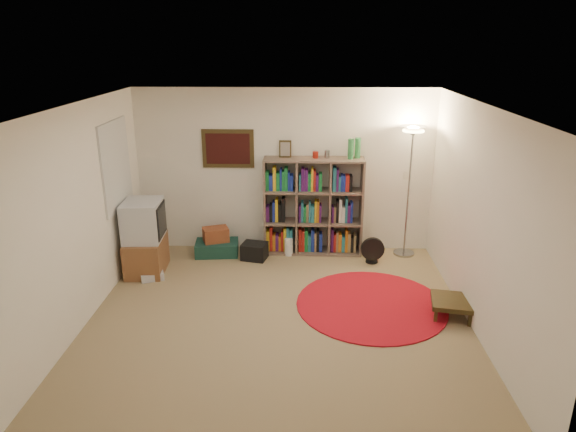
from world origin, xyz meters
The scene contains 12 objects.
room centered at (-0.05, 0.05, 1.26)m, with size 4.54×4.54×2.54m.
bookshelf centered at (0.42, 2.11, 0.72)m, with size 1.50×0.45×1.79m.
floor_lamp centered at (1.86, 2.02, 1.65)m, with size 0.38×0.38×1.98m.
floor_fan centered at (1.32, 1.68, 0.20)m, with size 0.35×0.19×0.40m.
tv_stand centered at (-1.93, 1.30, 0.51)m, with size 0.55×0.75×1.05m.
dvd_box centered at (-1.81, 1.06, 0.05)m, with size 0.38×0.35×0.10m.
suitcase centered at (-1.04, 1.93, 0.10)m, with size 0.68×0.47×0.21m.
wicker_basket centered at (-1.05, 1.96, 0.31)m, with size 0.44×0.38×0.21m.
duffel_bag centered at (-0.44, 1.78, 0.12)m, with size 0.42×0.37×0.25m.
paper_towel centered at (0.07, 1.93, 0.13)m, with size 0.15×0.15×0.27m.
red_rug centered at (1.15, 0.39, 0.01)m, with size 1.88×1.88×0.02m.
side_table centered at (2.08, 0.15, 0.18)m, with size 0.56×0.56×0.22m.
Camera 1 is at (0.27, -5.36, 3.16)m, focal length 32.00 mm.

